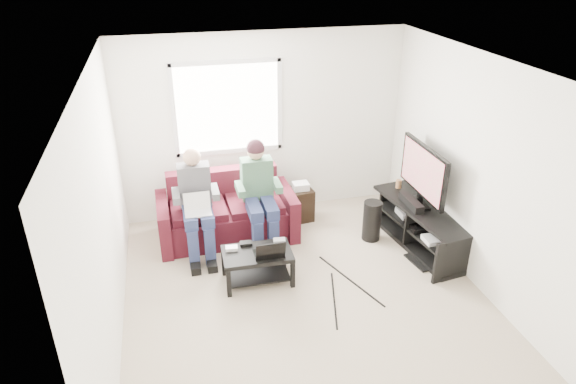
{
  "coord_description": "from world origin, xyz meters",
  "views": [
    {
      "loc": [
        -1.33,
        -4.48,
        3.67
      ],
      "look_at": [
        -0.06,
        0.6,
        1.07
      ],
      "focal_mm": 32.0,
      "sensor_mm": 36.0,
      "label": 1
    }
  ],
  "objects": [
    {
      "name": "controller_c",
      "position": [
        -0.17,
        0.62,
        0.42
      ],
      "size": [
        0.15,
        0.11,
        0.04
      ],
      "primitive_type": "cube",
      "rotation": [
        0.0,
        0.0,
        -0.14
      ],
      "color": "gray",
      "rests_on": "coffee_table"
    },
    {
      "name": "coffee_table",
      "position": [
        -0.47,
        0.47,
        0.29
      ],
      "size": [
        0.82,
        0.51,
        0.4
      ],
      "color": "black",
      "rests_on": "floor"
    },
    {
      "name": "tv_stand",
      "position": [
        1.76,
        0.74,
        0.24
      ],
      "size": [
        0.72,
        1.71,
        0.55
      ],
      "color": "black",
      "rests_on": "floor"
    },
    {
      "name": "console_grey",
      "position": [
        1.76,
        1.04,
        0.33
      ],
      "size": [
        0.34,
        0.26,
        0.08
      ],
      "primitive_type": "cube",
      "color": "gray",
      "rests_on": "tv_stand"
    },
    {
      "name": "tv",
      "position": [
        1.76,
        0.84,
        1.01
      ],
      "size": [
        0.12,
        1.1,
        0.81
      ],
      "color": "black",
      "rests_on": "tv_stand"
    },
    {
      "name": "wall_right",
      "position": [
        2.0,
        0.0,
        1.3
      ],
      "size": [
        0.0,
        4.5,
        4.5
      ],
      "primitive_type": "plane",
      "rotation": [
        1.57,
        0.0,
        -1.57
      ],
      "color": "white",
      "rests_on": "floor"
    },
    {
      "name": "person_right",
      "position": [
        -0.27,
        1.32,
        0.8
      ],
      "size": [
        0.4,
        0.71,
        1.4
      ],
      "color": "navy",
      "rests_on": "sofa"
    },
    {
      "name": "person_left",
      "position": [
        -1.07,
        1.3,
        0.74
      ],
      "size": [
        0.4,
        0.71,
        1.35
      ],
      "color": "navy",
      "rests_on": "sofa"
    },
    {
      "name": "drink_cup",
      "position": [
        1.71,
        1.37,
        0.61
      ],
      "size": [
        0.08,
        0.08,
        0.12
      ],
      "primitive_type": "cylinder",
      "color": "#986941",
      "rests_on": "tv_stand"
    },
    {
      "name": "floor",
      "position": [
        0.0,
        0.0,
        0.0
      ],
      "size": [
        4.5,
        4.5,
        0.0
      ],
      "primitive_type": "plane",
      "color": "tan",
      "rests_on": "ground"
    },
    {
      "name": "sofa",
      "position": [
        -0.67,
        1.62,
        0.32
      ],
      "size": [
        1.82,
        0.92,
        0.85
      ],
      "color": "#49121B",
      "rests_on": "floor"
    },
    {
      "name": "laptop_silver",
      "position": [
        -1.07,
        1.09,
        0.72
      ],
      "size": [
        0.32,
        0.23,
        0.24
      ],
      "primitive_type": null,
      "rotation": [
        0.0,
        0.0,
        0.02
      ],
      "color": "silver",
      "rests_on": "person_left"
    },
    {
      "name": "ceiling",
      "position": [
        0.0,
        0.0,
        2.6
      ],
      "size": [
        4.5,
        4.5,
        0.0
      ],
      "primitive_type": "plane",
      "rotation": [
        3.14,
        0.0,
        0.0
      ],
      "color": "white",
      "rests_on": "wall_back"
    },
    {
      "name": "laptop_black",
      "position": [
        -0.35,
        0.39,
        0.52
      ],
      "size": [
        0.36,
        0.27,
        0.24
      ],
      "primitive_type": null,
      "rotation": [
        0.0,
        0.0,
        0.1
      ],
      "color": "black",
      "rests_on": "coffee_table"
    },
    {
      "name": "wall_front",
      "position": [
        0.0,
        -2.25,
        1.3
      ],
      "size": [
        4.5,
        0.0,
        4.5
      ],
      "primitive_type": "plane",
      "rotation": [
        -1.57,
        0.0,
        0.0
      ],
      "color": "white",
      "rests_on": "floor"
    },
    {
      "name": "end_table",
      "position": [
        0.42,
        1.79,
        0.26
      ],
      "size": [
        0.32,
        0.32,
        0.58
      ],
      "color": "black",
      "rests_on": "floor"
    },
    {
      "name": "soundbar",
      "position": [
        1.64,
        0.84,
        0.6
      ],
      "size": [
        0.12,
        0.5,
        0.1
      ],
      "primitive_type": "cube",
      "color": "black",
      "rests_on": "tv_stand"
    },
    {
      "name": "subwoofer",
      "position": [
        1.2,
        1.04,
        0.28
      ],
      "size": [
        0.24,
        0.24,
        0.55
      ],
      "primitive_type": "cylinder",
      "color": "black",
      "rests_on": "floor"
    },
    {
      "name": "controller_a",
      "position": [
        -0.75,
        0.59,
        0.42
      ],
      "size": [
        0.15,
        0.1,
        0.04
      ],
      "primitive_type": "cube",
      "rotation": [
        0.0,
        0.0,
        -0.1
      ],
      "color": "silver",
      "rests_on": "coffee_table"
    },
    {
      "name": "console_white",
      "position": [
        1.76,
        0.34,
        0.32
      ],
      "size": [
        0.3,
        0.22,
        0.06
      ],
      "primitive_type": "cube",
      "color": "silver",
      "rests_on": "tv_stand"
    },
    {
      "name": "keyboard_floor",
      "position": [
        1.55,
        0.34,
        0.01
      ],
      "size": [
        0.2,
        0.43,
        0.02
      ],
      "primitive_type": "cube",
      "rotation": [
        0.0,
        0.0,
        0.15
      ],
      "color": "black",
      "rests_on": "floor"
    },
    {
      "name": "window",
      "position": [
        -0.5,
        2.23,
        1.6
      ],
      "size": [
        1.48,
        0.04,
        1.28
      ],
      "color": "white",
      "rests_on": "wall_back"
    },
    {
      "name": "controller_b",
      "position": [
        -0.57,
        0.65,
        0.42
      ],
      "size": [
        0.15,
        0.1,
        0.04
      ],
      "primitive_type": "cube",
      "rotation": [
        0.0,
        0.0,
        -0.06
      ],
      "color": "black",
      "rests_on": "coffee_table"
    },
    {
      "name": "wall_left",
      "position": [
        -2.0,
        0.0,
        1.3
      ],
      "size": [
        0.0,
        4.5,
        4.5
      ],
      "primitive_type": "plane",
      "rotation": [
        1.57,
        0.0,
        1.57
      ],
      "color": "white",
      "rests_on": "floor"
    },
    {
      "name": "wall_back",
      "position": [
        0.0,
        2.25,
        1.3
      ],
      "size": [
        4.5,
        0.0,
        4.5
      ],
      "primitive_type": "plane",
      "rotation": [
        1.57,
        0.0,
        0.0
      ],
      "color": "white",
      "rests_on": "floor"
    },
    {
      "name": "console_black",
      "position": [
        1.76,
        0.69,
        0.32
      ],
      "size": [
        0.38,
        0.3,
        0.07
      ],
      "primitive_type": "cube",
      "color": "black",
      "rests_on": "tv_stand"
    }
  ]
}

